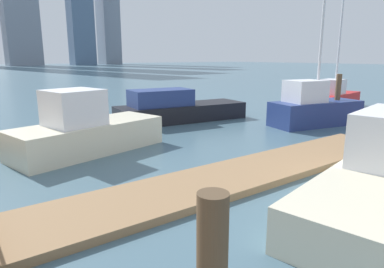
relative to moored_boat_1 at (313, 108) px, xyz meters
The scene contains 8 objects.
ground_plane 12.59m from the moored_boat_1, 147.49° to the left, with size 300.00×300.00×0.00m, color #476675.
floating_dock 8.40m from the moored_boat_1, 157.29° to the right, with size 12.74×2.00×0.18m, color #93704C.
dock_piling_0 1.48m from the moored_boat_1, 12.30° to the right, with size 0.26×0.26×2.35m, color brown.
dock_piling_3 1.16m from the moored_boat_1, 54.30° to the left, with size 0.26×0.26×1.98m, color brown.
moored_boat_1 is the anchor object (origin of this frame).
moored_boat_3 10.32m from the moored_boat_1, behind, with size 5.31×3.00×2.13m.
moored_boat_4 6.39m from the moored_boat_1, 23.77° to the left, with size 5.23×2.30×6.75m.
moored_boat_5 6.53m from the moored_boat_1, 134.20° to the left, with size 6.73×2.78×1.61m.
Camera 1 is at (-3.30, 3.82, 3.15)m, focal length 32.05 mm.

